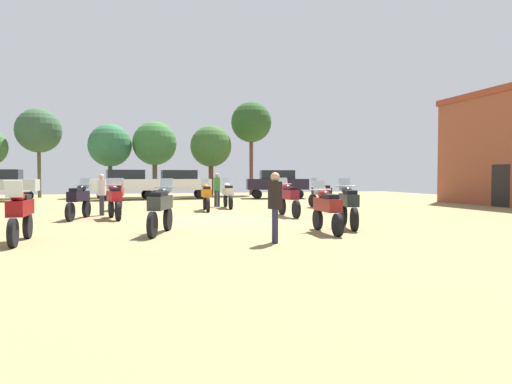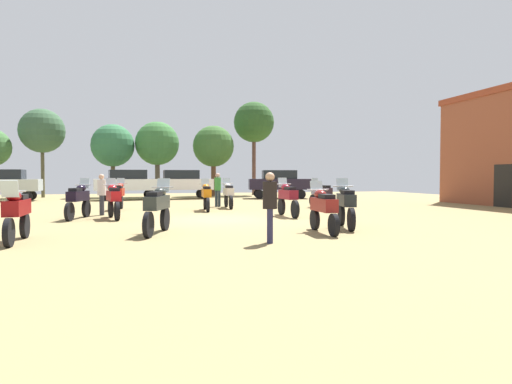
{
  "view_description": "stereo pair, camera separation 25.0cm",
  "coord_description": "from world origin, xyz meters",
  "px_view_note": "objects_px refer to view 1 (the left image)",
  "views": [
    {
      "loc": [
        -2.84,
        -15.92,
        1.59
      ],
      "look_at": [
        2.23,
        3.46,
        0.88
      ],
      "focal_mm": 31.27,
      "sensor_mm": 36.0,
      "label": 1
    },
    {
      "loc": [
        -2.6,
        -15.98,
        1.59
      ],
      "look_at": [
        2.23,
        3.46,
        0.88
      ],
      "focal_mm": 31.27,
      "sensor_mm": 36.0,
      "label": 2
    }
  ],
  "objects_px": {
    "motorcycle_9": "(161,207)",
    "car_1": "(125,182)",
    "motorcycle_10": "(327,207)",
    "motorcycle_12": "(228,193)",
    "car_4": "(0,183)",
    "person_2": "(102,191)",
    "car_3": "(179,182)",
    "tree_1": "(110,146)",
    "tree_3": "(211,147)",
    "tree_5": "(251,123)",
    "motorcycle_1": "(20,212)",
    "motorcycle_11": "(206,195)",
    "person_1": "(217,187)",
    "person_3": "(275,202)",
    "tree_2": "(39,131)",
    "motorcycle_2": "(348,204)",
    "tree_7": "(155,144)",
    "motorcycle_3": "(79,199)",
    "motorcycle_13": "(119,194)",
    "motorcycle_8": "(114,199)",
    "motorcycle_5": "(289,197)",
    "car_2": "(277,182)"
  },
  "relations": [
    {
      "from": "motorcycle_2",
      "to": "person_2",
      "type": "relative_size",
      "value": 1.3
    },
    {
      "from": "motorcycle_9",
      "to": "car_1",
      "type": "height_order",
      "value": "car_1"
    },
    {
      "from": "motorcycle_3",
      "to": "tree_7",
      "type": "height_order",
      "value": "tree_7"
    },
    {
      "from": "person_1",
      "to": "tree_2",
      "type": "xyz_separation_m",
      "value": [
        -11.01,
        13.14,
        3.9
      ]
    },
    {
      "from": "car_1",
      "to": "tree_1",
      "type": "xyz_separation_m",
      "value": [
        -1.21,
        4.21,
        2.7
      ]
    },
    {
      "from": "motorcycle_13",
      "to": "car_2",
      "type": "relative_size",
      "value": 0.48
    },
    {
      "from": "motorcycle_10",
      "to": "car_1",
      "type": "distance_m",
      "value": 20.35
    },
    {
      "from": "motorcycle_3",
      "to": "motorcycle_13",
      "type": "bearing_deg",
      "value": 87.14
    },
    {
      "from": "tree_7",
      "to": "motorcycle_12",
      "type": "bearing_deg",
      "value": -77.17
    },
    {
      "from": "car_1",
      "to": "tree_2",
      "type": "xyz_separation_m",
      "value": [
        -6.24,
        4.96,
        3.75
      ]
    },
    {
      "from": "car_3",
      "to": "person_2",
      "type": "xyz_separation_m",
      "value": [
        -4.14,
        -12.54,
        -0.2
      ]
    },
    {
      "from": "motorcycle_9",
      "to": "person_1",
      "type": "height_order",
      "value": "person_1"
    },
    {
      "from": "car_4",
      "to": "person_2",
      "type": "relative_size",
      "value": 2.64
    },
    {
      "from": "car_4",
      "to": "tree_5",
      "type": "distance_m",
      "value": 19.18
    },
    {
      "from": "motorcycle_5",
      "to": "motorcycle_13",
      "type": "relative_size",
      "value": 1.06
    },
    {
      "from": "motorcycle_10",
      "to": "tree_1",
      "type": "relative_size",
      "value": 0.39
    },
    {
      "from": "person_2",
      "to": "person_3",
      "type": "height_order",
      "value": "person_3"
    },
    {
      "from": "motorcycle_8",
      "to": "tree_5",
      "type": "distance_m",
      "value": 22.67
    },
    {
      "from": "motorcycle_2",
      "to": "car_3",
      "type": "distance_m",
      "value": 19.39
    },
    {
      "from": "motorcycle_13",
      "to": "tree_5",
      "type": "distance_m",
      "value": 18.98
    },
    {
      "from": "person_3",
      "to": "tree_3",
      "type": "distance_m",
      "value": 25.9
    },
    {
      "from": "motorcycle_2",
      "to": "tree_2",
      "type": "distance_m",
      "value": 27.34
    },
    {
      "from": "motorcycle_5",
      "to": "car_3",
      "type": "relative_size",
      "value": 0.53
    },
    {
      "from": "motorcycle_11",
      "to": "person_3",
      "type": "bearing_deg",
      "value": -86.08
    },
    {
      "from": "motorcycle_3",
      "to": "motorcycle_10",
      "type": "xyz_separation_m",
      "value": [
        7.16,
        -5.92,
        -0.03
      ]
    },
    {
      "from": "motorcycle_1",
      "to": "motorcycle_11",
      "type": "distance_m",
      "value": 10.36
    },
    {
      "from": "car_1",
      "to": "tree_5",
      "type": "bearing_deg",
      "value": -68.06
    },
    {
      "from": "motorcycle_12",
      "to": "tree_7",
      "type": "xyz_separation_m",
      "value": [
        -3.08,
        13.51,
        3.35
      ]
    },
    {
      "from": "motorcycle_10",
      "to": "motorcycle_12",
      "type": "height_order",
      "value": "motorcycle_12"
    },
    {
      "from": "tree_5",
      "to": "person_2",
      "type": "bearing_deg",
      "value": -120.86
    },
    {
      "from": "person_2",
      "to": "tree_5",
      "type": "bearing_deg",
      "value": 129.01
    },
    {
      "from": "tree_3",
      "to": "tree_5",
      "type": "distance_m",
      "value": 4.34
    },
    {
      "from": "motorcycle_9",
      "to": "motorcycle_10",
      "type": "xyz_separation_m",
      "value": [
        4.46,
        -0.9,
        -0.04
      ]
    },
    {
      "from": "car_3",
      "to": "tree_3",
      "type": "bearing_deg",
      "value": -36.21
    },
    {
      "from": "motorcycle_9",
      "to": "person_1",
      "type": "distance_m",
      "value": 10.9
    },
    {
      "from": "motorcycle_1",
      "to": "tree_1",
      "type": "bearing_deg",
      "value": -92.9
    },
    {
      "from": "motorcycle_12",
      "to": "car_2",
      "type": "bearing_deg",
      "value": 60.7
    },
    {
      "from": "person_3",
      "to": "tree_2",
      "type": "bearing_deg",
      "value": -144.0
    },
    {
      "from": "tree_1",
      "to": "car_4",
      "type": "bearing_deg",
      "value": -147.42
    },
    {
      "from": "motorcycle_5",
      "to": "tree_2",
      "type": "xyz_separation_m",
      "value": [
        -12.8,
        19.31,
        4.17
      ]
    },
    {
      "from": "tree_3",
      "to": "tree_5",
      "type": "relative_size",
      "value": 0.72
    },
    {
      "from": "motorcycle_1",
      "to": "tree_3",
      "type": "distance_m",
      "value": 25.71
    },
    {
      "from": "motorcycle_12",
      "to": "tree_1",
      "type": "relative_size",
      "value": 0.41
    },
    {
      "from": "motorcycle_8",
      "to": "motorcycle_10",
      "type": "bearing_deg",
      "value": -56.48
    },
    {
      "from": "tree_2",
      "to": "motorcycle_11",
      "type": "bearing_deg",
      "value": -57.23
    },
    {
      "from": "tree_5",
      "to": "motorcycle_12",
      "type": "bearing_deg",
      "value": -108.27
    },
    {
      "from": "car_4",
      "to": "car_3",
      "type": "bearing_deg",
      "value": -90.73
    },
    {
      "from": "motorcycle_5",
      "to": "motorcycle_12",
      "type": "relative_size",
      "value": 1.02
    },
    {
      "from": "motorcycle_3",
      "to": "person_3",
      "type": "relative_size",
      "value": 1.35
    },
    {
      "from": "person_2",
      "to": "car_1",
      "type": "bearing_deg",
      "value": 157.2
    }
  ]
}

